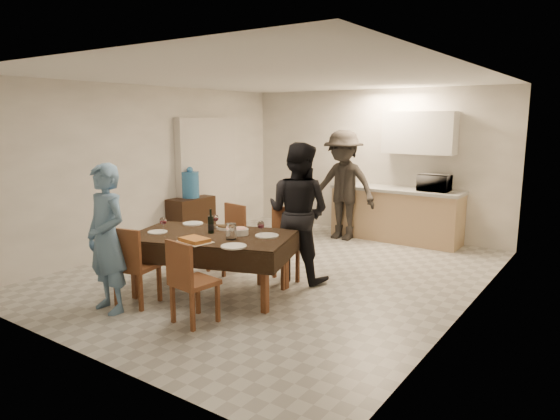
# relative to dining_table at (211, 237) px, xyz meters

# --- Properties ---
(floor) EXTENTS (5.00, 6.00, 0.02)m
(floor) POSITION_rel_dining_table_xyz_m (0.17, 1.14, -0.70)
(floor) COLOR #B5B6B0
(floor) RESTS_ON ground
(ceiling) EXTENTS (5.00, 6.00, 0.02)m
(ceiling) POSITION_rel_dining_table_xyz_m (0.17, 1.14, 1.90)
(ceiling) COLOR white
(ceiling) RESTS_ON wall_back
(wall_back) EXTENTS (5.00, 0.02, 2.60)m
(wall_back) POSITION_rel_dining_table_xyz_m (0.17, 4.14, 0.60)
(wall_back) COLOR white
(wall_back) RESTS_ON floor
(wall_front) EXTENTS (5.00, 0.02, 2.60)m
(wall_front) POSITION_rel_dining_table_xyz_m (0.17, -1.86, 0.60)
(wall_front) COLOR white
(wall_front) RESTS_ON floor
(wall_left) EXTENTS (0.02, 6.00, 2.60)m
(wall_left) POSITION_rel_dining_table_xyz_m (-2.33, 1.14, 0.60)
(wall_left) COLOR white
(wall_left) RESTS_ON floor
(wall_right) EXTENTS (0.02, 6.00, 2.60)m
(wall_right) POSITION_rel_dining_table_xyz_m (2.67, 1.14, 0.60)
(wall_right) COLOR white
(wall_right) RESTS_ON floor
(stub_partition) EXTENTS (0.15, 1.40, 2.10)m
(stub_partition) POSITION_rel_dining_table_xyz_m (-2.25, 2.34, 0.35)
(stub_partition) COLOR beige
(stub_partition) RESTS_ON floor
(kitchen_base_cabinet) EXTENTS (2.20, 0.60, 0.86)m
(kitchen_base_cabinet) POSITION_rel_dining_table_xyz_m (0.77, 3.82, -0.27)
(kitchen_base_cabinet) COLOR tan
(kitchen_base_cabinet) RESTS_ON floor
(kitchen_worktop) EXTENTS (2.24, 0.64, 0.05)m
(kitchen_worktop) POSITION_rel_dining_table_xyz_m (0.77, 3.82, 0.19)
(kitchen_worktop) COLOR #9E9F9B
(kitchen_worktop) RESTS_ON kitchen_base_cabinet
(upper_cabinet) EXTENTS (1.20, 0.34, 0.70)m
(upper_cabinet) POSITION_rel_dining_table_xyz_m (1.07, 3.96, 1.15)
(upper_cabinet) COLOR silver
(upper_cabinet) RESTS_ON wall_back
(dining_table) EXTENTS (2.12, 1.63, 0.73)m
(dining_table) POSITION_rel_dining_table_xyz_m (0.00, 0.00, 0.00)
(dining_table) COLOR black
(dining_table) RESTS_ON floor
(chair_near_left) EXTENTS (0.49, 0.50, 0.49)m
(chair_near_left) POSITION_rel_dining_table_xyz_m (-0.45, -0.84, -0.14)
(chair_near_left) COLOR brown
(chair_near_left) RESTS_ON floor
(chair_near_right) EXTENTS (0.45, 0.45, 0.48)m
(chair_near_right) POSITION_rel_dining_table_xyz_m (0.45, -0.83, -0.15)
(chair_near_right) COLOR brown
(chair_near_right) RESTS_ON floor
(chair_far_left) EXTENTS (0.48, 0.49, 0.50)m
(chair_far_left) POSITION_rel_dining_table_xyz_m (-0.45, 0.66, -0.13)
(chair_far_left) COLOR brown
(chair_far_left) RESTS_ON floor
(chair_far_right) EXTENTS (0.46, 0.46, 0.52)m
(chair_far_right) POSITION_rel_dining_table_xyz_m (0.45, 0.66, -0.11)
(chair_far_right) COLOR brown
(chair_far_right) RESTS_ON floor
(console) EXTENTS (0.41, 0.81, 0.75)m
(console) POSITION_rel_dining_table_xyz_m (-2.11, 1.78, -0.32)
(console) COLOR black
(console) RESTS_ON floor
(water_jug) EXTENTS (0.30, 0.30, 0.45)m
(water_jug) POSITION_rel_dining_table_xyz_m (-2.11, 1.78, 0.28)
(water_jug) COLOR #3986D2
(water_jug) RESTS_ON console
(wine_bottle) EXTENTS (0.07, 0.07, 0.29)m
(wine_bottle) POSITION_rel_dining_table_xyz_m (-0.05, 0.05, 0.18)
(wine_bottle) COLOR black
(wine_bottle) RESTS_ON dining_table
(water_pitcher) EXTENTS (0.12, 0.12, 0.18)m
(water_pitcher) POSITION_rel_dining_table_xyz_m (0.35, -0.05, 0.13)
(water_pitcher) COLOR white
(water_pitcher) RESTS_ON dining_table
(savoury_tart) EXTENTS (0.41, 0.33, 0.05)m
(savoury_tart) POSITION_rel_dining_table_xyz_m (0.10, -0.38, 0.06)
(savoury_tart) COLOR #A96C31
(savoury_tart) RESTS_ON dining_table
(salad_bowl) EXTENTS (0.19, 0.19, 0.07)m
(salad_bowl) POSITION_rel_dining_table_xyz_m (0.30, 0.18, 0.07)
(salad_bowl) COLOR white
(salad_bowl) RESTS_ON dining_table
(mushroom_dish) EXTENTS (0.19, 0.19, 0.03)m
(mushroom_dish) POSITION_rel_dining_table_xyz_m (-0.05, 0.28, 0.05)
(mushroom_dish) COLOR white
(mushroom_dish) RESTS_ON dining_table
(wine_glass_a) EXTENTS (0.08, 0.08, 0.19)m
(wine_glass_a) POSITION_rel_dining_table_xyz_m (-0.55, -0.25, 0.13)
(wine_glass_a) COLOR white
(wine_glass_a) RESTS_ON dining_table
(wine_glass_b) EXTENTS (0.08, 0.08, 0.19)m
(wine_glass_b) POSITION_rel_dining_table_xyz_m (0.55, 0.25, 0.13)
(wine_glass_b) COLOR white
(wine_glass_b) RESTS_ON dining_table
(wine_glass_c) EXTENTS (0.08, 0.08, 0.17)m
(wine_glass_c) POSITION_rel_dining_table_xyz_m (-0.20, 0.30, 0.12)
(wine_glass_c) COLOR white
(wine_glass_c) RESTS_ON dining_table
(plate_near_left) EXTENTS (0.24, 0.24, 0.01)m
(plate_near_left) POSITION_rel_dining_table_xyz_m (-0.60, -0.30, 0.04)
(plate_near_left) COLOR white
(plate_near_left) RESTS_ON dining_table
(plate_near_right) EXTENTS (0.28, 0.28, 0.02)m
(plate_near_right) POSITION_rel_dining_table_xyz_m (0.60, -0.30, 0.04)
(plate_near_right) COLOR white
(plate_near_right) RESTS_ON dining_table
(plate_far_left) EXTENTS (0.27, 0.27, 0.02)m
(plate_far_left) POSITION_rel_dining_table_xyz_m (-0.60, 0.30, 0.04)
(plate_far_left) COLOR white
(plate_far_left) RESTS_ON dining_table
(plate_far_right) EXTENTS (0.28, 0.28, 0.02)m
(plate_far_right) POSITION_rel_dining_table_xyz_m (0.60, 0.30, 0.04)
(plate_far_right) COLOR white
(plate_far_right) RESTS_ON dining_table
(microwave) EXTENTS (0.49, 0.33, 0.27)m
(microwave) POSITION_rel_dining_table_xyz_m (1.41, 3.82, 0.35)
(microwave) COLOR silver
(microwave) RESTS_ON kitchen_worktop
(person_near) EXTENTS (0.63, 0.44, 1.62)m
(person_near) POSITION_rel_dining_table_xyz_m (-0.55, -1.05, 0.11)
(person_near) COLOR #5C83AA
(person_near) RESTS_ON floor
(person_far) EXTENTS (0.92, 0.74, 1.79)m
(person_far) POSITION_rel_dining_table_xyz_m (0.55, 1.05, 0.20)
(person_far) COLOR black
(person_far) RESTS_ON floor
(person_kitchen) EXTENTS (1.22, 0.70, 1.89)m
(person_kitchen) POSITION_rel_dining_table_xyz_m (-0.03, 3.37, 0.25)
(person_kitchen) COLOR black
(person_kitchen) RESTS_ON floor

